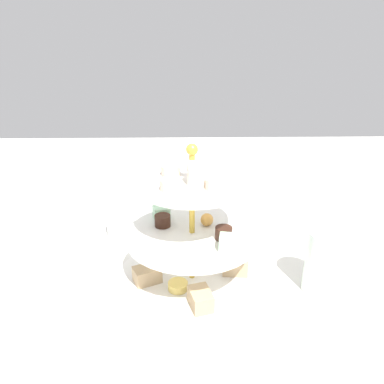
% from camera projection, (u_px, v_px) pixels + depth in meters
% --- Properties ---
extents(ground_plane, '(2.40, 2.40, 0.00)m').
position_uv_depth(ground_plane, '(192.00, 281.00, 0.68)').
color(ground_plane, silver).
extents(tiered_serving_stand, '(0.29, 0.29, 0.27)m').
position_uv_depth(tiered_serving_stand, '(192.00, 244.00, 0.65)').
color(tiered_serving_stand, white).
rests_on(tiered_serving_stand, ground_plane).
extents(water_glass_tall_right, '(0.07, 0.07, 0.12)m').
position_uv_depth(water_glass_tall_right, '(324.00, 262.00, 0.63)').
color(water_glass_tall_right, silver).
rests_on(water_glass_tall_right, ground_plane).
extents(water_glass_short_left, '(0.06, 0.06, 0.08)m').
position_uv_depth(water_glass_short_left, '(121.00, 223.00, 0.82)').
color(water_glass_short_left, silver).
rests_on(water_glass_short_left, ground_plane).
extents(teacup_with_saucer, '(0.09, 0.09, 0.05)m').
position_uv_depth(teacup_with_saucer, '(170.00, 215.00, 0.90)').
color(teacup_with_saucer, white).
rests_on(teacup_with_saucer, ground_plane).
extents(butter_knife_right, '(0.13, 0.13, 0.00)m').
position_uv_depth(butter_knife_right, '(253.00, 223.00, 0.90)').
color(butter_knife_right, silver).
rests_on(butter_knife_right, ground_plane).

